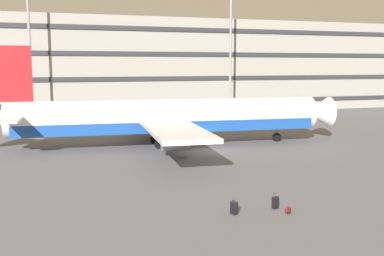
% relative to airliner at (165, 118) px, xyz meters
% --- Properties ---
extents(ground_plane, '(600.00, 600.00, 0.00)m').
position_rel_airliner_xyz_m(ground_plane, '(3.21, -3.96, -2.89)').
color(ground_plane, '#5B5B60').
extents(terminal_structure, '(175.72, 20.18, 16.02)m').
position_rel_airliner_xyz_m(terminal_structure, '(3.21, 39.12, 5.12)').
color(terminal_structure, gray).
rests_on(terminal_structure, ground_plane).
extents(airliner, '(37.02, 29.99, 9.97)m').
position_rel_airliner_xyz_m(airliner, '(0.00, 0.00, 0.00)').
color(airliner, silver).
rests_on(airliner, ground_plane).
extents(light_mast_left, '(1.80, 0.50, 24.63)m').
position_rel_airliner_xyz_m(light_mast_left, '(-13.09, 24.48, 11.15)').
color(light_mast_left, gray).
rests_on(light_mast_left, ground_plane).
extents(light_mast_center_left, '(1.80, 0.50, 21.53)m').
position_rel_airliner_xyz_m(light_mast_center_left, '(17.41, 24.48, 9.56)').
color(light_mast_center_left, gray).
rests_on(light_mast_center_left, ground_plane).
extents(suitcase_red, '(0.42, 0.35, 0.91)m').
position_rel_airliner_xyz_m(suitcase_red, '(0.75, -22.11, -2.51)').
color(suitcase_red, black).
rests_on(suitcase_red, ground_plane).
extents(suitcase_black, '(0.36, 0.43, 0.82)m').
position_rel_airliner_xyz_m(suitcase_black, '(-1.89, -22.29, -2.51)').
color(suitcase_black, black).
rests_on(suitcase_black, ground_plane).
extents(backpack_teal, '(0.43, 0.37, 0.47)m').
position_rel_airliner_xyz_m(backpack_teal, '(0.97, -23.11, -2.69)').
color(backpack_teal, maroon).
rests_on(backpack_teal, ground_plane).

